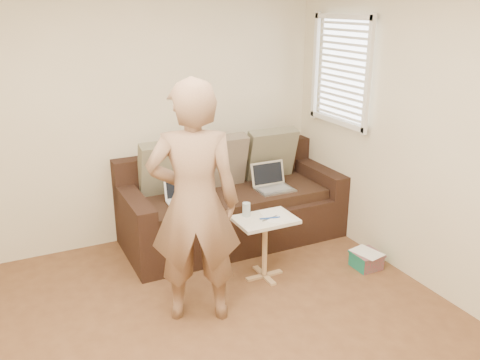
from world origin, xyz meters
The scene contains 15 objects.
wall_back centered at (0.00, 2.25, 1.30)m, with size 4.00×4.00×0.00m, color beige.
wall_right centered at (2.00, 0.00, 1.30)m, with size 4.50×4.50×0.00m, color beige.
window_blinds centered at (1.95, 1.50, 1.70)m, with size 0.12×0.88×1.08m, color white, non-canonical shape.
sofa centered at (0.90, 1.77, 0.42)m, with size 2.20×0.95×0.85m, color black, non-canonical shape.
pillow_left centered at (0.30, 2.01, 0.79)m, with size 0.55×0.14×0.55m, color #6F6952, non-canonical shape.
pillow_mid centered at (0.85, 1.97, 0.79)m, with size 0.55×0.14×0.55m, color brown, non-canonical shape.
pillow_right centered at (1.45, 1.99, 0.79)m, with size 0.55×0.14×0.55m, color #6F6952, non-canonical shape.
laptop_silver centered at (1.30, 1.62, 0.52)m, with size 0.37×0.27×0.25m, color #B7BABC, non-canonical shape.
laptop_white centered at (0.36, 1.69, 0.52)m, with size 0.32×0.23×0.23m, color white, non-canonical shape.
person centered at (0.07, 0.68, 0.93)m, with size 0.68×0.46×1.87m, color brown.
side_table centered at (0.82, 0.95, 0.29)m, with size 0.52×0.36×0.57m, color silver, non-canonical shape.
drinking_glass centered at (0.70, 1.06, 0.63)m, with size 0.07×0.07×0.12m, color silver, non-canonical shape.
scissors centered at (0.85, 0.91, 0.58)m, with size 0.18×0.10×0.02m, color silver, non-canonical shape.
paper_on_table centered at (0.92, 0.96, 0.57)m, with size 0.21×0.30×0.00m, color white, non-canonical shape.
striped_box centered at (1.75, 0.68, 0.08)m, with size 0.25×0.25×0.16m, color #C71D44, non-canonical shape.
Camera 1 is at (-1.14, -2.57, 2.33)m, focal length 38.05 mm.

